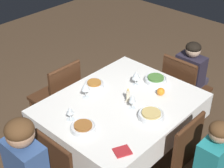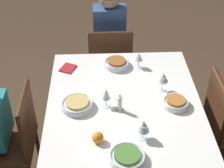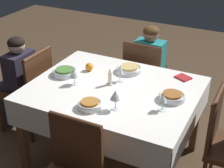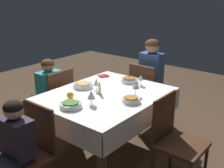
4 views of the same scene
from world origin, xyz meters
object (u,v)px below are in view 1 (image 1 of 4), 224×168
bowl_south (151,115)px  person_child_dark (192,77)px  wine_glass_west (70,111)px  orange_fruit (161,91)px  wine_glass_south (133,98)px  bowl_north (94,84)px  bowl_west (83,127)px  bowl_east (156,79)px  chair_south (199,167)px  napkin_red_folded (122,151)px  dining_table (121,110)px  chair_east (183,87)px  wine_glass_north (85,87)px  wine_glass_east (136,75)px  chair_north (59,95)px  candle_centerpiece (128,97)px

bowl_south → person_child_dark: bearing=12.8°
wine_glass_west → orange_fruit: wine_glass_west is taller
wine_glass_south → bowl_north: (0.01, 0.48, -0.07)m
wine_glass_west → bowl_west: bearing=-96.1°
wine_glass_west → orange_fruit: (0.80, -0.33, -0.05)m
orange_fruit → person_child_dark: bearing=8.3°
bowl_east → wine_glass_south: wine_glass_south is taller
chair_south → napkin_red_folded: 0.68m
dining_table → person_child_dark: (1.11, -0.08, -0.12)m
bowl_west → wine_glass_west: wine_glass_west is taller
dining_table → bowl_east: bearing=-2.4°
chair_east → bowl_east: chair_east is taller
person_child_dark → wine_glass_north: person_child_dark is taller
wine_glass_south → person_child_dark: bearing=2.7°
dining_table → bowl_east: size_ratio=6.26×
bowl_east → wine_glass_east: bearing=147.3°
wine_glass_south → napkin_red_folded: size_ratio=0.96×
chair_east → dining_table: bearing=85.4°
chair_north → napkin_red_folded: bearing=72.1°
chair_south → wine_glass_east: 1.01m
bowl_east → orange_fruit: orange_fruit is taller
bowl_south → napkin_red_folded: (-0.47, -0.09, -0.02)m
dining_table → wine_glass_west: wine_glass_west is taller
chair_south → wine_glass_north: bearing=99.8°
bowl_south → chair_south: bearing=-87.2°
wine_glass_south → wine_glass_north: (-0.16, 0.41, 0.01)m
person_child_dark → chair_east: bearing=90.0°
dining_table → wine_glass_south: wine_glass_south is taller
dining_table → candle_centerpiece: size_ratio=9.63×
chair_north → bowl_south: chair_north is taller
person_child_dark → bowl_north: 1.20m
bowl_east → person_child_dark: bearing=-5.1°
napkin_red_folded → candle_centerpiece: bearing=36.9°
chair_south → wine_glass_north: (-0.19, 1.10, 0.38)m
bowl_west → wine_glass_east: size_ratio=1.39×
dining_table → orange_fruit: 0.40m
chair_south → wine_glass_west: 1.13m
chair_east → wine_glass_east: wine_glass_east is taller
bowl_west → dining_table: bearing=3.4°
chair_north → wine_glass_south: bearing=94.2°
wine_glass_east → orange_fruit: 0.29m
chair_east → chair_south: 1.17m
wine_glass_east → bowl_north: 0.40m
person_child_dark → bowl_east: size_ratio=4.57×
bowl_east → wine_glass_north: bearing=154.6°
wine_glass_east → wine_glass_west: bearing=176.0°
bowl_west → bowl_south: (0.49, -0.30, -0.00)m
bowl_south → orange_fruit: (0.33, 0.14, 0.01)m
dining_table → chair_east: 0.97m
dining_table → chair_north: (-0.07, 0.81, -0.18)m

